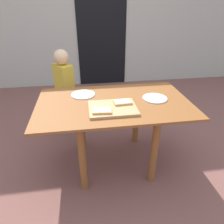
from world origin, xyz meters
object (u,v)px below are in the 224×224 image
(cutting_board, at_px, (113,108))
(child_left, at_px, (65,86))
(pizza_slice_far_right, at_px, (123,102))
(dining_table, at_px, (114,113))
(plate_white_left, at_px, (83,94))
(pizza_slice_near_left, at_px, (102,111))
(plate_white_right, at_px, (155,98))

(cutting_board, xyz_separation_m, child_left, (-0.45, 0.85, -0.11))
(pizza_slice_far_right, bearing_deg, dining_table, 129.97)
(child_left, bearing_deg, plate_white_left, -67.68)
(cutting_board, height_order, child_left, child_left)
(cutting_board, distance_m, pizza_slice_near_left, 0.12)
(dining_table, bearing_deg, cutting_board, -102.61)
(pizza_slice_far_right, bearing_deg, cutting_board, -147.05)
(pizza_slice_far_right, bearing_deg, child_left, 124.69)
(dining_table, xyz_separation_m, pizza_slice_far_right, (0.06, -0.08, 0.14))
(pizza_slice_near_left, height_order, plate_white_left, pizza_slice_near_left)
(cutting_board, xyz_separation_m, plate_white_right, (0.42, 0.15, -0.01))
(plate_white_left, bearing_deg, cutting_board, -54.45)
(pizza_slice_far_right, xyz_separation_m, plate_white_right, (0.32, 0.09, -0.02))
(pizza_slice_near_left, distance_m, plate_white_right, 0.55)
(cutting_board, height_order, pizza_slice_far_right, pizza_slice_far_right)
(child_left, bearing_deg, pizza_slice_near_left, -68.84)
(cutting_board, bearing_deg, dining_table, 77.39)
(cutting_board, bearing_deg, pizza_slice_near_left, -144.86)
(pizza_slice_far_right, height_order, child_left, child_left)
(pizza_slice_near_left, height_order, plate_white_right, pizza_slice_near_left)
(pizza_slice_near_left, relative_size, child_left, 0.16)
(pizza_slice_far_right, bearing_deg, plate_white_left, 141.01)
(dining_table, distance_m, pizza_slice_far_right, 0.18)
(pizza_slice_near_left, bearing_deg, plate_white_right, 22.73)
(plate_white_right, xyz_separation_m, plate_white_left, (-0.65, 0.18, 0.00))
(pizza_slice_near_left, bearing_deg, pizza_slice_far_right, 34.05)
(pizza_slice_far_right, xyz_separation_m, child_left, (-0.54, 0.79, -0.13))
(cutting_board, distance_m, pizza_slice_far_right, 0.12)
(cutting_board, relative_size, plate_white_left, 1.74)
(dining_table, distance_m, plate_white_right, 0.40)
(plate_white_right, bearing_deg, cutting_board, -160.50)
(plate_white_left, bearing_deg, child_left, 112.32)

